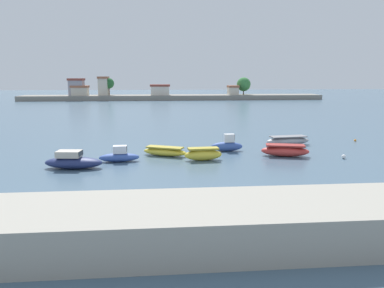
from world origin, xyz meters
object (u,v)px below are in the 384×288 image
Objects in this scene: mooring_buoy_0 at (131,196)px; mooring_buoy_2 at (355,140)px; moored_boat_0 at (73,161)px; moored_boat_6 at (288,141)px; moored_boat_3 at (203,154)px; mooring_buoy_1 at (344,157)px; moored_boat_4 at (227,145)px; moored_boat_1 at (119,156)px; moored_boat_2 at (165,151)px; moored_boat_5 at (285,151)px.

mooring_buoy_0 reaches higher than mooring_buoy_2.
moored_boat_0 reaches higher than mooring_buoy_2.
mooring_buoy_0 is at bearing -50.93° from moored_boat_0.
moored_boat_6 is 13.95× the size of mooring_buoy_0.
moored_boat_6 is at bearing 29.09° from moored_boat_3.
mooring_buoy_1 is (2.98, -7.83, -0.31)m from moored_boat_6.
moored_boat_4 is at bearing 29.66° from moored_boat_0.
moored_boat_1 is 22.21m from mooring_buoy_1.
moored_boat_0 reaches higher than mooring_buoy_1.
mooring_buoy_1 reaches higher than mooring_buoy_0.
mooring_buoy_0 is (-6.24, -11.18, -0.40)m from moored_boat_3.
moored_boat_0 is 4.48m from moored_boat_1.
moored_boat_1 is at bearing 174.85° from moored_boat_3.
mooring_buoy_0 is at bearing -119.91° from moored_boat_4.
moored_boat_1 reaches higher than moored_boat_2.
moored_boat_0 is at bearing -127.13° from moored_boat_2.
moored_boat_2 reaches higher than mooring_buoy_1.
mooring_buoy_2 is (28.55, 8.72, -0.40)m from moored_boat_1.
mooring_buoy_2 is at bearing 47.83° from moored_boat_5.
moored_boat_2 reaches higher than mooring_buoy_0.
moored_boat_4 reaches higher than mooring_buoy_1.
moored_boat_4 reaches higher than moored_boat_6.
mooring_buoy_0 is 33.37m from mooring_buoy_2.
moored_boat_1 is at bearing -166.56° from moored_boat_6.
mooring_buoy_1 is at bearing -123.94° from mooring_buoy_2.
moored_boat_0 is at bearing -173.99° from moored_boat_3.
moored_boat_3 is 12.81m from mooring_buoy_0.
moored_boat_1 is 9.21× the size of mooring_buoy_1.
moored_boat_3 reaches higher than moored_boat_6.
mooring_buoy_1 is at bearing 10.16° from moored_boat_0.
moored_boat_0 is at bearing 122.34° from mooring_buoy_0.
mooring_buoy_0 is (5.73, -9.05, -0.42)m from moored_boat_0.
moored_boat_1 is at bearing 37.34° from moored_boat_0.
moored_boat_4 is (3.17, 4.27, 0.05)m from moored_boat_3.
mooring_buoy_1 is (17.78, -2.98, -0.25)m from moored_boat_2.
moored_boat_3 is 8.68m from moored_boat_5.
moored_boat_6 is (2.49, 6.17, -0.06)m from moored_boat_5.
moored_boat_1 is at bearing 99.37° from mooring_buoy_0.
mooring_buoy_0 is at bearing -83.25° from moored_boat_1.
moored_boat_0 reaches higher than mooring_buoy_0.
moored_boat_0 is at bearing -156.62° from moored_boat_5.
moored_boat_3 is at bearing -158.30° from moored_boat_5.
moored_boat_2 is at bearing -163.41° from moored_boat_4.
moored_boat_4 reaches higher than mooring_buoy_0.
moored_boat_2 is (4.42, 2.26, -0.08)m from moored_boat_1.
moored_boat_4 is at bearing 164.16° from moored_boat_5.
moored_boat_4 is at bearing -166.24° from moored_boat_6.
moored_boat_1 is at bearing -128.78° from moored_boat_2.
moored_boat_2 is 15.57m from moored_boat_6.
moored_boat_5 reaches higher than mooring_buoy_1.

